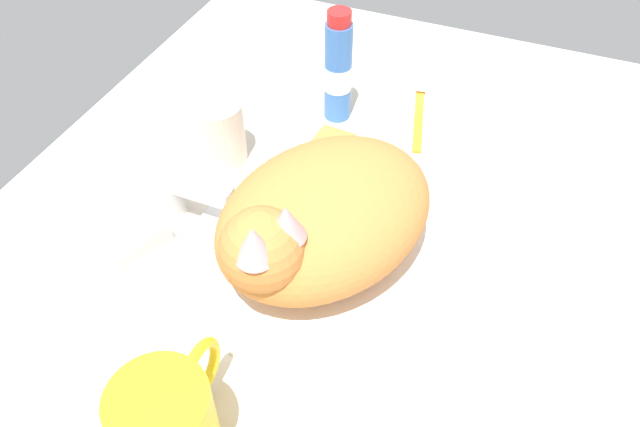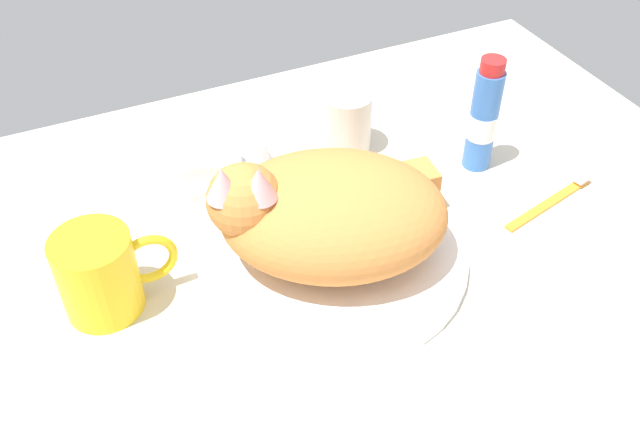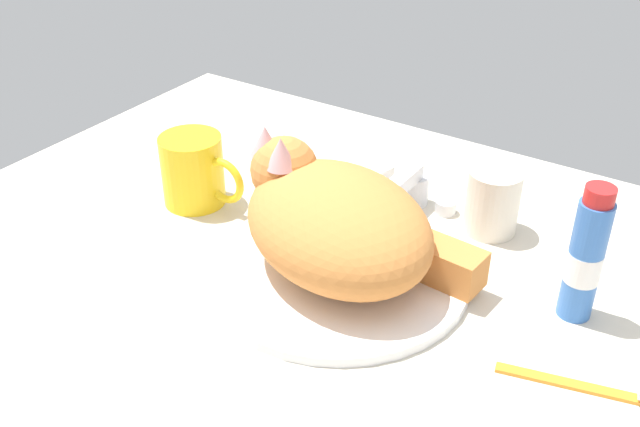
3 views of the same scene
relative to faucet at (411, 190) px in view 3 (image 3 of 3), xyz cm
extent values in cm
cube|color=beige|center=(0.00, -18.42, -4.20)|extent=(110.00, 82.50, 3.00)
cylinder|color=white|center=(0.00, -18.42, -2.11)|extent=(30.72, 30.72, 1.19)
cylinder|color=silver|center=(0.00, 1.25, -0.62)|extent=(3.60, 3.60, 4.17)
cube|color=silver|center=(0.00, -3.01, 2.47)|extent=(2.00, 8.53, 2.00)
cylinder|color=silver|center=(-4.57, 1.25, -1.80)|extent=(2.80, 2.80, 1.80)
cylinder|color=silver|center=(4.57, 1.25, -1.80)|extent=(2.80, 2.80, 1.80)
ellipsoid|color=#D17F3D|center=(0.00, -18.42, 4.25)|extent=(30.36, 27.23, 11.53)
sphere|color=#D17F3D|center=(-9.08, -15.83, 7.42)|extent=(10.72, 10.72, 8.10)
ellipsoid|color=white|center=(-7.60, -16.50, 5.69)|extent=(6.63, 6.23, 4.45)
cone|color=#DB9E9E|center=(-8.01, -17.87, 10.86)|extent=(4.82, 4.82, 3.64)
cone|color=#DB9E9E|center=(-11.32, -16.37, 10.86)|extent=(4.82, 4.82, 3.64)
cube|color=#D17F3D|center=(9.70, -13.63, 0.68)|extent=(12.17, 5.46, 4.38)
ellipsoid|color=white|center=(-0.31, -8.57, 0.46)|extent=(6.59, 5.59, 3.95)
cylinder|color=yellow|center=(-25.11, -14.58, 2.09)|extent=(8.28, 8.28, 9.58)
torus|color=yellow|center=(-19.77, -14.58, 2.09)|extent=(6.36, 1.00, 6.36)
cylinder|color=silver|center=(11.00, 0.48, 1.49)|extent=(6.68, 6.68, 8.39)
cube|color=white|center=(-7.75, 0.93, -2.10)|extent=(9.00, 6.40, 1.20)
cube|color=white|center=(-7.75, 0.93, -0.11)|extent=(8.04, 6.21, 2.79)
cylinder|color=#3870C6|center=(25.06, -10.19, 4.27)|extent=(3.64, 3.64, 13.94)
cylinder|color=white|center=(25.06, -10.19, 3.57)|extent=(3.71, 3.71, 3.49)
cylinder|color=red|center=(25.06, -10.19, 12.14)|extent=(3.09, 3.09, 1.80)
cube|color=orange|center=(28.63, -21.03, -2.30)|extent=(15.08, 4.80, 0.80)
camera|label=1|loc=(-41.47, -34.70, 50.26)|focal=34.92mm
camera|label=2|loc=(-25.55, -70.46, 55.51)|focal=40.05mm
camera|label=3|loc=(36.27, -77.51, 48.78)|focal=41.50mm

